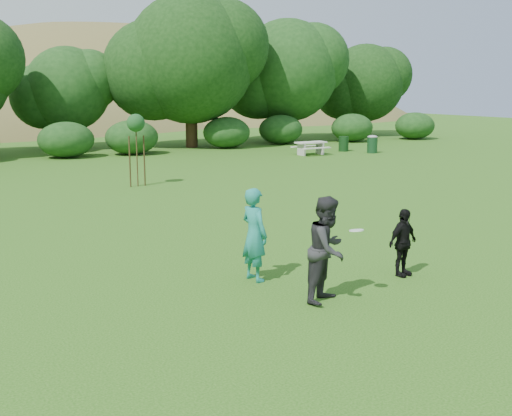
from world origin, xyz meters
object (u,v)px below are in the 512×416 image
(player_black, at_px, (403,243))
(trash_can_lidded, at_px, (372,144))
(trash_can_near, at_px, (344,144))
(sapling, at_px, (136,125))
(player_teal, at_px, (254,235))
(player_grey, at_px, (328,249))
(picnic_table, at_px, (311,146))

(player_black, bearing_deg, trash_can_lidded, 40.56)
(trash_can_near, xyz_separation_m, sapling, (-15.59, -6.70, 1.97))
(player_teal, bearing_deg, player_black, -122.02)
(player_black, relative_size, sapling, 0.50)
(player_teal, height_order, player_black, player_teal)
(player_grey, xyz_separation_m, trash_can_near, (17.43, 21.57, -0.53))
(player_grey, bearing_deg, picnic_table, 26.38)
(player_grey, bearing_deg, trash_can_lidded, 18.64)
(player_black, relative_size, trash_can_near, 1.59)
(player_black, xyz_separation_m, trash_can_near, (15.12, 21.10, -0.27))
(trash_can_lidded, bearing_deg, trash_can_near, 116.67)
(trash_can_lidded, bearing_deg, player_teal, -136.00)
(trash_can_near, bearing_deg, player_teal, -132.20)
(player_black, bearing_deg, sapling, 81.80)
(trash_can_near, height_order, sapling, sapling)
(trash_can_near, bearing_deg, sapling, -156.73)
(sapling, bearing_deg, trash_can_lidded, 17.09)
(player_teal, relative_size, trash_can_lidded, 1.83)
(sapling, bearing_deg, player_grey, -97.05)
(trash_can_near, distance_m, picnic_table, 3.03)
(picnic_table, height_order, trash_can_lidded, trash_can_lidded)
(player_grey, bearing_deg, player_teal, 76.95)
(player_teal, relative_size, sapling, 0.67)
(player_black, bearing_deg, player_teal, 144.86)
(player_black, xyz_separation_m, trash_can_lidded, (15.95, 19.44, -0.17))
(player_grey, bearing_deg, player_black, -17.22)
(player_teal, xyz_separation_m, trash_can_lidded, (18.76, 18.12, -0.42))
(player_grey, distance_m, picnic_table, 25.40)
(player_teal, bearing_deg, player_grey, -171.16)
(trash_can_lidded, bearing_deg, player_black, -129.36)
(player_teal, xyz_separation_m, sapling, (2.34, 13.08, 1.46))
(trash_can_near, distance_m, sapling, 17.08)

